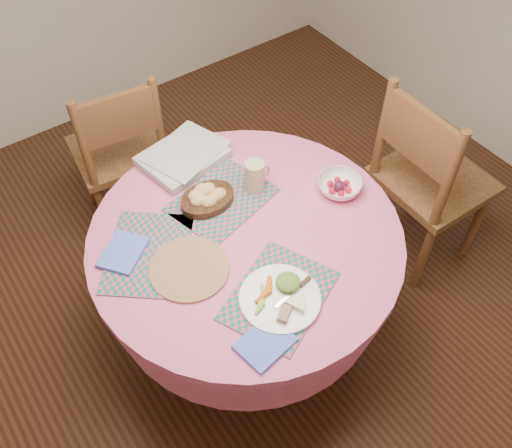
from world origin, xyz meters
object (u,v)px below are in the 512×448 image
at_px(chair_back, 121,150).
at_px(wicker_trivet, 189,269).
at_px(chair_right, 427,178).
at_px(dining_table, 246,264).
at_px(fruit_bowl, 339,186).
at_px(latte_mug, 255,176).
at_px(bread_bowl, 206,197).
at_px(dinner_plate, 282,297).

height_order(chair_back, wicker_trivet, chair_back).
bearing_deg(chair_right, wicker_trivet, 88.14).
height_order(dining_table, wicker_trivet, wicker_trivet).
bearing_deg(fruit_bowl, wicker_trivet, 178.87).
bearing_deg(wicker_trivet, latte_mug, 24.06).
xyz_separation_m(bread_bowl, fruit_bowl, (0.48, -0.26, -0.01)).
relative_size(dinner_plate, bread_bowl, 1.27).
distance_m(chair_right, chair_back, 1.52).
relative_size(dining_table, chair_back, 1.28).
bearing_deg(dining_table, fruit_bowl, -3.93).
xyz_separation_m(chair_back, latte_mug, (0.27, -0.81, 0.32)).
distance_m(dining_table, fruit_bowl, 0.50).
distance_m(dining_table, bread_bowl, 0.33).
distance_m(dining_table, wicker_trivet, 0.33).
xyz_separation_m(dinner_plate, fruit_bowl, (0.52, 0.29, 0.01)).
bearing_deg(fruit_bowl, dinner_plate, -150.47).
bearing_deg(dinner_plate, bread_bowl, 86.58).
distance_m(chair_right, fruit_bowl, 0.59).
xyz_separation_m(wicker_trivet, bread_bowl, (0.23, 0.24, 0.03)).
distance_m(dining_table, chair_right, 0.99).
bearing_deg(chair_right, chair_back, 46.39).
distance_m(chair_right, dinner_plate, 1.11).
distance_m(chair_back, latte_mug, 0.91).
relative_size(dining_table, bread_bowl, 5.39).
relative_size(chair_right, wicker_trivet, 3.50).
xyz_separation_m(chair_right, dinner_plate, (-1.06, -0.24, 0.22)).
height_order(wicker_trivet, fruit_bowl, fruit_bowl).
bearing_deg(bread_bowl, latte_mug, -13.19).
height_order(dining_table, chair_right, chair_right).
xyz_separation_m(dining_table, latte_mug, (0.17, 0.18, 0.27)).
height_order(chair_back, latte_mug, chair_back).
bearing_deg(dinner_plate, dining_table, 78.43).
bearing_deg(chair_right, fruit_bowl, 85.86).
distance_m(dining_table, dinner_plate, 0.39).
distance_m(dinner_plate, bread_bowl, 0.55).
relative_size(wicker_trivet, fruit_bowl, 1.26).
distance_m(chair_right, latte_mug, 0.90).
relative_size(dining_table, wicker_trivet, 4.13).
height_order(chair_back, fruit_bowl, chair_back).
bearing_deg(wicker_trivet, dining_table, 3.63).
height_order(chair_right, fruit_bowl, chair_right).
bearing_deg(chair_right, dining_table, 86.40).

